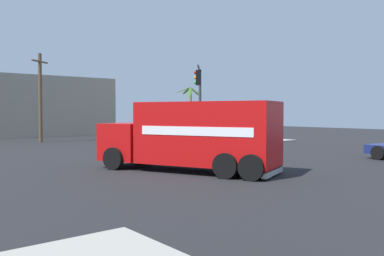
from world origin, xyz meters
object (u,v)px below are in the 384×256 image
vending_machine_red (196,129)px  vending_machine_blue (214,130)px  delivery_truck (193,136)px  palm_tree_far (190,104)px  utility_pole (40,96)px  traffic_light_primary (199,94)px

vending_machine_red → vending_machine_blue: (0.75, -1.64, 0.00)m
delivery_truck → palm_tree_far: palm_tree_far is taller
vending_machine_blue → palm_tree_far: 5.48m
vending_machine_blue → utility_pole: bearing=143.5°
vending_machine_red → palm_tree_far: bearing=58.6°
traffic_light_primary → delivery_truck: bearing=-131.6°
delivery_truck → palm_tree_far: (13.95, 17.47, 1.86)m
delivery_truck → vending_machine_blue: (12.77, 12.66, -0.49)m
utility_pole → vending_machine_blue: bearing=-36.5°
delivery_truck → traffic_light_primary: (7.16, 8.06, 2.31)m
vending_machine_red → vending_machine_blue: size_ratio=1.00×
delivery_truck → vending_machine_blue: size_ratio=4.49×
vending_machine_red → utility_pole: bearing=147.3°
palm_tree_far → utility_pole: utility_pole is taller
vending_machine_red → delivery_truck: bearing=-130.0°
vending_machine_red → palm_tree_far: (1.93, 3.17, 2.34)m
delivery_truck → palm_tree_far: 22.44m
vending_machine_red → utility_pole: (-11.27, 7.25, 2.87)m
delivery_truck → traffic_light_primary: 11.02m
traffic_light_primary → palm_tree_far: traffic_light_primary is taller
vending_machine_blue → vending_machine_red: bearing=114.5°
vending_machine_blue → utility_pole: size_ratio=0.24×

